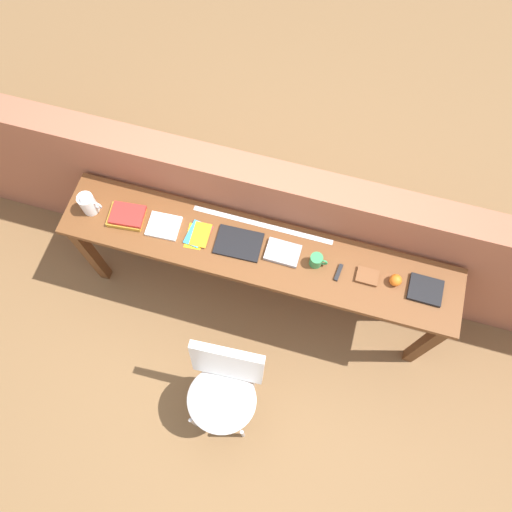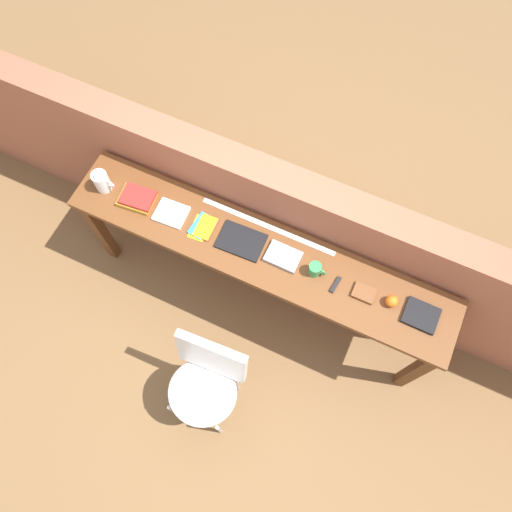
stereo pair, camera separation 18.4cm
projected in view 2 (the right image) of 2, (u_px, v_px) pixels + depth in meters
The scene contains 16 objects.
ground_plane at pixel (242, 330), 3.75m from camera, with size 40.00×40.00×0.00m, color brown.
brick_wall_back at pixel (280, 224), 3.41m from camera, with size 6.00×0.20×1.23m, color #9E5B42.
sideboard at pixel (259, 259), 3.17m from camera, with size 2.50×0.44×0.88m.
chair_white_moulded at pixel (206, 380), 3.09m from camera, with size 0.47×0.48×0.89m.
pitcher_white at pixel (102, 181), 3.14m from camera, with size 0.14×0.10×0.18m.
book_stack_leftmost at pixel (137, 198), 3.15m from camera, with size 0.24×0.18×0.06m.
magazine_cycling at pixel (171, 213), 3.13m from camera, with size 0.20×0.17×0.02m, color white.
pamphlet_pile_colourful at pixel (203, 226), 3.10m from camera, with size 0.15×0.19×0.01m.
book_open_centre at pixel (241, 241), 3.06m from camera, with size 0.28×0.20×0.02m, color black.
book_grey_hardcover at pixel (283, 257), 3.01m from camera, with size 0.21×0.15×0.03m, color #9E9EA3.
mug at pixel (315, 269), 2.95m from camera, with size 0.11×0.08×0.09m.
multitool_folded at pixel (336, 285), 2.95m from camera, with size 0.02×0.11×0.02m, color black.
leather_journal_brown at pixel (364, 293), 2.93m from camera, with size 0.13×0.10×0.02m, color brown.
sports_ball_small at pixel (392, 301), 2.88m from camera, with size 0.07×0.07×0.07m, color orange.
book_repair_rightmost at pixel (421, 315), 2.87m from camera, with size 0.20×0.17×0.02m, color black.
ruler_metal_back_edge at pixel (268, 226), 3.10m from camera, with size 0.90×0.03×0.00m, color silver.
Camera 2 is at (0.48, -0.80, 3.68)m, focal length 35.00 mm.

